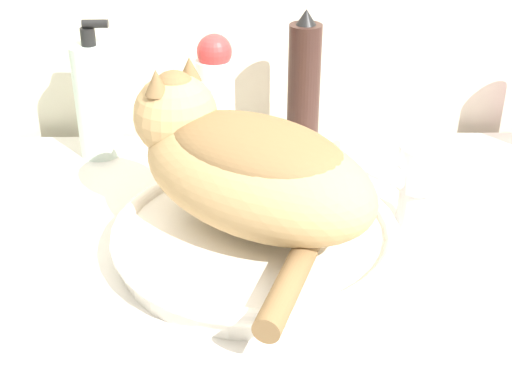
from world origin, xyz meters
name	(u,v)px	position (x,y,z in m)	size (l,w,h in m)	color
sink_basin	(256,237)	(0.05, 0.28, 0.85)	(0.34, 0.34, 0.04)	white
cat	(245,163)	(0.04, 0.28, 0.95)	(0.34, 0.38, 0.17)	tan
faucet	(410,180)	(0.24, 0.33, 0.90)	(0.15, 0.07, 0.13)	silver
soap_pump_bottle	(95,100)	(-0.18, 0.55, 0.92)	(0.06, 0.06, 0.21)	silver
hairspray_can_black	(304,88)	(0.13, 0.55, 0.94)	(0.05, 0.05, 0.22)	#331E19
lotion_bottle_white	(215,96)	(0.00, 0.55, 0.92)	(0.06, 0.06, 0.19)	white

